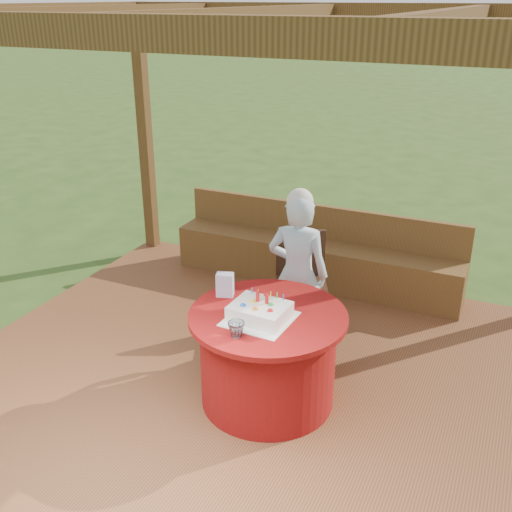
{
  "coord_description": "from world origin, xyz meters",
  "views": [
    {
      "loc": [
        1.82,
        -3.7,
        2.89
      ],
      "look_at": [
        0.0,
        0.25,
        1.0
      ],
      "focal_mm": 42.0,
      "sensor_mm": 36.0,
      "label": 1
    }
  ],
  "objects_px": {
    "birthday_cake": "(260,312)",
    "gift_bag": "(225,285)",
    "elderly_woman": "(298,272)",
    "chair": "(301,276)",
    "table": "(268,357)",
    "bench": "(315,259)",
    "drinking_glass": "(236,329)"
  },
  "relations": [
    {
      "from": "birthday_cake",
      "to": "gift_bag",
      "type": "distance_m",
      "value": 0.44
    },
    {
      "from": "elderly_woman",
      "to": "birthday_cake",
      "type": "xyz_separation_m",
      "value": [
        0.05,
        -0.87,
        0.07
      ]
    },
    {
      "from": "chair",
      "to": "birthday_cake",
      "type": "bearing_deg",
      "value": -82.8
    },
    {
      "from": "table",
      "to": "gift_bag",
      "type": "height_order",
      "value": "gift_bag"
    },
    {
      "from": "table",
      "to": "chair",
      "type": "relative_size",
      "value": 1.27
    },
    {
      "from": "birthday_cake",
      "to": "gift_bag",
      "type": "bearing_deg",
      "value": 150.22
    },
    {
      "from": "table",
      "to": "chair",
      "type": "distance_m",
      "value": 1.15
    },
    {
      "from": "bench",
      "to": "elderly_woman",
      "type": "relative_size",
      "value": 2.12
    },
    {
      "from": "bench",
      "to": "table",
      "type": "bearing_deg",
      "value": -80.12
    },
    {
      "from": "chair",
      "to": "drinking_glass",
      "type": "xyz_separation_m",
      "value": [
        0.11,
        -1.49,
        0.28
      ]
    },
    {
      "from": "elderly_woman",
      "to": "birthday_cake",
      "type": "height_order",
      "value": "elderly_woman"
    },
    {
      "from": "table",
      "to": "bench",
      "type": "bearing_deg",
      "value": 99.88
    },
    {
      "from": "bench",
      "to": "gift_bag",
      "type": "xyz_separation_m",
      "value": [
        -0.05,
        -1.91,
        0.55
      ]
    },
    {
      "from": "birthday_cake",
      "to": "bench",
      "type": "bearing_deg",
      "value": 98.88
    },
    {
      "from": "bench",
      "to": "elderly_woman",
      "type": "height_order",
      "value": "elderly_woman"
    },
    {
      "from": "table",
      "to": "drinking_glass",
      "type": "distance_m",
      "value": 0.55
    },
    {
      "from": "table",
      "to": "chair",
      "type": "xyz_separation_m",
      "value": [
        -0.18,
        1.13,
        0.12
      ]
    },
    {
      "from": "chair",
      "to": "drinking_glass",
      "type": "relative_size",
      "value": 7.82
    },
    {
      "from": "chair",
      "to": "gift_bag",
      "type": "xyz_separation_m",
      "value": [
        -0.23,
        -1.0,
        0.32
      ]
    },
    {
      "from": "drinking_glass",
      "to": "table",
      "type": "bearing_deg",
      "value": 79.75
    },
    {
      "from": "bench",
      "to": "drinking_glass",
      "type": "bearing_deg",
      "value": -83.17
    },
    {
      "from": "elderly_woman",
      "to": "table",
      "type": "bearing_deg",
      "value": -84.49
    },
    {
      "from": "bench",
      "to": "gift_bag",
      "type": "height_order",
      "value": "gift_bag"
    },
    {
      "from": "table",
      "to": "gift_bag",
      "type": "bearing_deg",
      "value": 163.17
    },
    {
      "from": "table",
      "to": "chair",
      "type": "bearing_deg",
      "value": 98.85
    },
    {
      "from": "chair",
      "to": "elderly_woman",
      "type": "height_order",
      "value": "elderly_woman"
    },
    {
      "from": "elderly_woman",
      "to": "drinking_glass",
      "type": "height_order",
      "value": "elderly_woman"
    },
    {
      "from": "bench",
      "to": "table",
      "type": "distance_m",
      "value": 2.06
    },
    {
      "from": "bench",
      "to": "elderly_woman",
      "type": "xyz_separation_m",
      "value": [
        0.28,
        -1.26,
        0.44
      ]
    },
    {
      "from": "bench",
      "to": "drinking_glass",
      "type": "distance_m",
      "value": 2.47
    },
    {
      "from": "chair",
      "to": "bench",
      "type": "bearing_deg",
      "value": 101.14
    },
    {
      "from": "gift_bag",
      "to": "table",
      "type": "bearing_deg",
      "value": -34.56
    }
  ]
}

